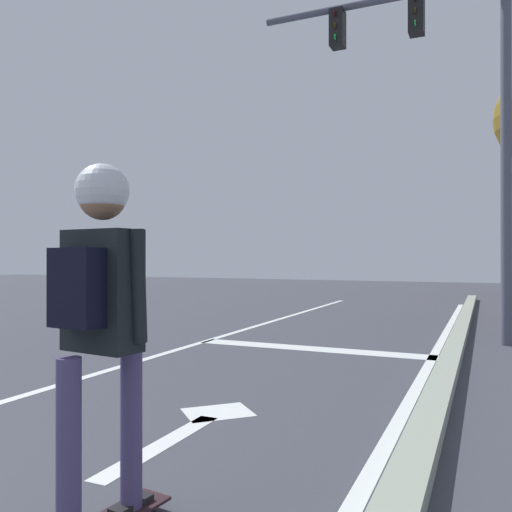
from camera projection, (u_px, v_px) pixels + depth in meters
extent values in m
cube|color=silver|center=(152.00, 357.00, 6.98)|extent=(0.12, 20.00, 0.01)
cube|color=silver|center=(419.00, 382.00, 5.58)|extent=(0.12, 20.00, 0.01)
cube|color=silver|center=(314.00, 349.00, 7.61)|extent=(3.59, 0.40, 0.01)
cube|color=silver|center=(162.00, 444.00, 3.72)|extent=(0.16, 1.40, 0.01)
cube|color=silver|center=(218.00, 412.00, 4.50)|extent=(0.71, 0.71, 0.01)
cube|color=#949C8C|center=(444.00, 378.00, 5.48)|extent=(0.24, 24.00, 0.14)
cube|color=#B2B2B7|center=(141.00, 506.00, 2.70)|extent=(0.16, 0.07, 0.01)
cylinder|color=black|center=(128.00, 507.00, 2.74)|extent=(0.04, 0.05, 0.05)
cylinder|color=#443B66|center=(131.00, 426.00, 2.64)|extent=(0.11, 0.11, 0.82)
cube|color=black|center=(131.00, 504.00, 2.64)|extent=(0.12, 0.25, 0.03)
cylinder|color=#443B66|center=(69.00, 450.00, 2.31)|extent=(0.11, 0.11, 0.82)
cube|color=black|center=(102.00, 290.00, 2.47)|extent=(0.40, 0.23, 0.58)
cylinder|color=black|center=(78.00, 283.00, 2.60)|extent=(0.07, 0.13, 0.53)
cylinder|color=black|center=(138.00, 286.00, 2.40)|extent=(0.07, 0.10, 0.53)
sphere|color=#92674A|center=(102.00, 196.00, 2.47)|extent=(0.23, 0.23, 0.23)
sphere|color=silver|center=(102.00, 190.00, 2.47)|extent=(0.25, 0.25, 0.25)
cube|color=black|center=(78.00, 288.00, 2.35)|extent=(0.28, 0.17, 0.36)
cylinder|color=#505264|center=(506.00, 151.00, 7.94)|extent=(0.16, 0.16, 5.91)
cylinder|color=#505264|center=(376.00, 1.00, 8.75)|extent=(3.95, 0.12, 0.12)
cube|color=black|center=(416.00, 15.00, 8.48)|extent=(0.24, 0.28, 0.64)
cylinder|color=#3C3106|center=(415.00, 11.00, 8.35)|extent=(0.02, 0.10, 0.10)
cylinder|color=green|center=(415.00, 23.00, 8.34)|extent=(0.02, 0.10, 0.10)
cube|color=black|center=(338.00, 29.00, 9.01)|extent=(0.24, 0.28, 0.64)
cylinder|color=#3A0605|center=(335.00, 14.00, 8.88)|extent=(0.02, 0.10, 0.10)
cylinder|color=#3C3106|center=(335.00, 26.00, 8.88)|extent=(0.02, 0.10, 0.10)
cylinder|color=green|center=(335.00, 37.00, 8.88)|extent=(0.02, 0.10, 0.10)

